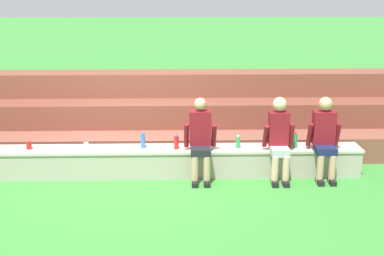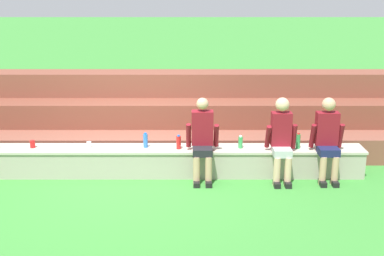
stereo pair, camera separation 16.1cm
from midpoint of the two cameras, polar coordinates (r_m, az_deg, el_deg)
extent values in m
plane|color=#388433|center=(8.39, -7.50, -5.91)|extent=(80.00, 80.00, 0.00)
cube|color=#A8A08E|center=(8.52, -7.40, -3.85)|extent=(7.67, 0.46, 0.48)
cube|color=#BCB39F|center=(8.44, -7.45, -2.43)|extent=(7.71, 0.50, 0.04)
cube|color=brown|center=(9.23, -6.93, -2.25)|extent=(10.99, 0.66, 0.47)
cube|color=brown|center=(9.79, -6.63, 0.27)|extent=(10.99, 0.66, 0.94)
cube|color=brown|center=(10.36, -6.36, 2.52)|extent=(10.99, 0.66, 1.40)
cylinder|color=tan|center=(8.05, -0.26, -4.90)|extent=(0.11, 0.11, 0.48)
cylinder|color=tan|center=(8.06, 1.12, -4.89)|extent=(0.11, 0.11, 0.48)
cube|color=black|center=(8.09, -0.25, -6.31)|extent=(0.10, 0.22, 0.08)
cube|color=black|center=(8.10, 1.13, -6.29)|extent=(0.10, 0.22, 0.08)
cube|color=black|center=(8.08, 0.41, -2.62)|extent=(0.32, 0.32, 0.12)
cube|color=maroon|center=(8.16, 0.37, 0.04)|extent=(0.35, 0.20, 0.56)
sphere|color=tan|center=(8.05, 0.37, 2.77)|extent=(0.20, 0.20, 0.20)
cylinder|color=maroon|center=(8.17, -1.21, -0.87)|extent=(0.08, 0.18, 0.43)
cylinder|color=maroon|center=(8.18, 1.95, -0.84)|extent=(0.08, 0.23, 0.42)
cylinder|color=#DBAD89|center=(8.15, 8.84, -4.84)|extent=(0.11, 0.11, 0.48)
cylinder|color=#DBAD89|center=(8.18, 10.06, -4.81)|extent=(0.11, 0.11, 0.48)
cube|color=black|center=(8.19, 8.83, -6.23)|extent=(0.10, 0.22, 0.08)
cube|color=black|center=(8.22, 10.04, -6.20)|extent=(0.10, 0.22, 0.08)
cube|color=#B2B2B7|center=(8.20, 9.36, -2.55)|extent=(0.29, 0.35, 0.12)
cube|color=maroon|center=(8.25, 9.27, -0.04)|extent=(0.32, 0.20, 0.55)
sphere|color=#DBAD89|center=(8.15, 9.40, 2.71)|extent=(0.22, 0.22, 0.22)
cylinder|color=maroon|center=(8.23, 7.81, -0.92)|extent=(0.08, 0.24, 0.42)
cylinder|color=maroon|center=(8.31, 10.68, -0.89)|extent=(0.08, 0.16, 0.43)
cylinder|color=tan|center=(8.35, 13.83, -4.61)|extent=(0.11, 0.11, 0.48)
cylinder|color=tan|center=(8.40, 15.13, -4.58)|extent=(0.11, 0.11, 0.48)
cube|color=black|center=(8.39, 13.81, -5.97)|extent=(0.10, 0.22, 0.08)
cube|color=black|center=(8.44, 15.11, -5.93)|extent=(0.10, 0.22, 0.08)
cube|color=#191E47|center=(8.39, 14.39, -2.42)|extent=(0.32, 0.31, 0.12)
cube|color=maroon|center=(8.46, 14.23, 0.06)|extent=(0.36, 0.20, 0.54)
sphere|color=tan|center=(8.36, 14.42, 2.71)|extent=(0.22, 0.22, 0.22)
cylinder|color=maroon|center=(8.42, 12.71, -0.79)|extent=(0.08, 0.20, 0.43)
cylinder|color=maroon|center=(8.54, 15.69, -0.75)|extent=(0.08, 0.18, 0.43)
cylinder|color=red|center=(8.31, -2.35, -1.68)|extent=(0.08, 0.08, 0.22)
cylinder|color=blue|center=(8.27, -2.36, -0.90)|extent=(0.05, 0.05, 0.02)
cylinder|color=green|center=(8.53, 11.13, -1.42)|extent=(0.07, 0.07, 0.24)
cylinder|color=red|center=(8.49, 11.18, -0.57)|extent=(0.04, 0.04, 0.02)
cylinder|color=green|center=(8.39, 4.71, -1.61)|extent=(0.07, 0.07, 0.19)
cylinder|color=white|center=(8.36, 4.72, -0.90)|extent=(0.04, 0.04, 0.02)
cylinder|color=blue|center=(8.40, -6.14, -1.50)|extent=(0.07, 0.07, 0.23)
cylinder|color=blue|center=(8.36, -6.17, -0.67)|extent=(0.04, 0.04, 0.02)
cylinder|color=white|center=(8.53, -12.47, -1.97)|extent=(0.08, 0.08, 0.10)
cylinder|color=red|center=(8.77, -18.56, -1.89)|extent=(0.09, 0.09, 0.12)
camera|label=1|loc=(0.08, -90.56, -0.16)|focal=46.88mm
camera|label=2|loc=(0.08, 89.44, 0.16)|focal=46.88mm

